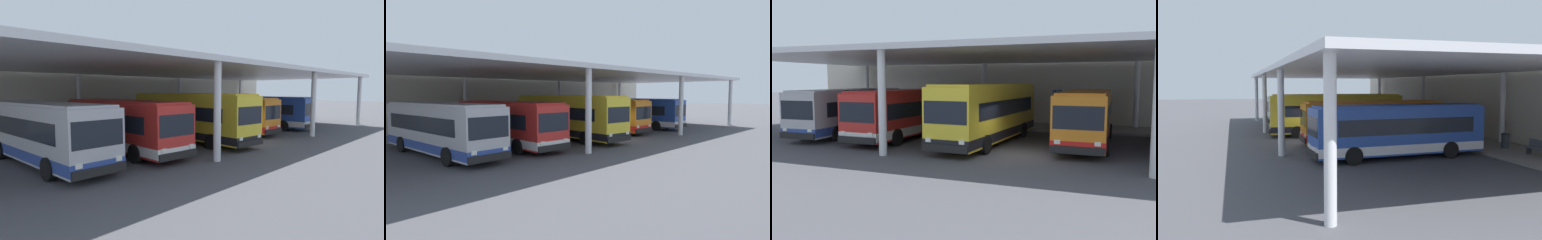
% 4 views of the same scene
% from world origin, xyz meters
% --- Properties ---
extents(ground_plane, '(200.00, 200.00, 0.00)m').
position_xyz_m(ground_plane, '(0.00, 0.00, 0.00)').
color(ground_plane, '#47474C').
extents(platform_kerb, '(42.00, 4.50, 0.18)m').
position_xyz_m(platform_kerb, '(0.00, 11.75, 0.09)').
color(platform_kerb, gray).
rests_on(platform_kerb, ground).
extents(station_building_facade, '(48.00, 1.60, 6.41)m').
position_xyz_m(station_building_facade, '(0.00, 15.00, 3.21)').
color(station_building_facade, beige).
rests_on(station_building_facade, ground).
extents(canopy_shelter, '(40.00, 17.00, 5.55)m').
position_xyz_m(canopy_shelter, '(0.00, 5.50, 5.31)').
color(canopy_shelter, silver).
rests_on(canopy_shelter, ground).
extents(bus_nearest_bay, '(3.03, 10.63, 3.17)m').
position_xyz_m(bus_nearest_bay, '(-12.78, 3.54, 1.66)').
color(bus_nearest_bay, '#B7B7BC').
rests_on(bus_nearest_bay, ground).
extents(bus_second_bay, '(2.91, 10.59, 3.17)m').
position_xyz_m(bus_second_bay, '(-8.19, 3.47, 1.66)').
color(bus_second_bay, red).
rests_on(bus_second_bay, ground).
extents(bus_middle_bay, '(3.29, 11.48, 3.57)m').
position_xyz_m(bus_middle_bay, '(-2.42, 3.24, 1.84)').
color(bus_middle_bay, yellow).
rests_on(bus_middle_bay, ground).
extents(bus_far_bay, '(2.79, 10.55, 3.17)m').
position_xyz_m(bus_far_bay, '(3.12, 4.59, 1.66)').
color(bus_far_bay, orange).
rests_on(bus_far_bay, ground).
extents(banner_sign, '(0.70, 0.12, 3.20)m').
position_xyz_m(banner_sign, '(0.56, 10.94, 1.98)').
color(banner_sign, '#B2B2B7').
rests_on(banner_sign, platform_kerb).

